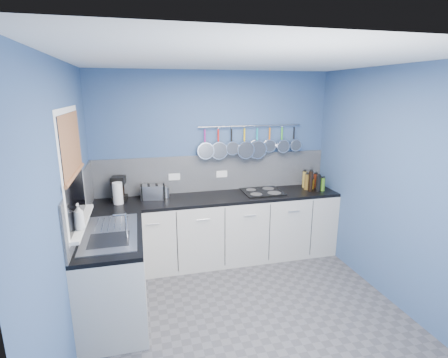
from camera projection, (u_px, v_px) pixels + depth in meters
name	position (u px, v px, depth m)	size (l,w,h in m)	color
floor	(246.00, 313.00, 3.56)	(3.20, 3.00, 0.02)	#47474C
ceiling	(251.00, 58.00, 2.93)	(3.20, 3.00, 0.02)	white
wall_back	(214.00, 165.00, 4.66)	(3.20, 0.02, 2.50)	#354F7A
wall_front	(336.00, 280.00, 1.83)	(3.20, 0.02, 2.50)	#354F7A
wall_left	(66.00, 212.00, 2.86)	(0.02, 3.00, 2.50)	#354F7A
wall_right	(392.00, 187.00, 3.62)	(0.02, 3.00, 2.50)	#354F7A
backsplash_back	(214.00, 173.00, 4.67)	(3.20, 0.02, 0.50)	gray
backsplash_left	(81.00, 201.00, 3.46)	(0.02, 1.80, 0.50)	gray
cabinet_run_back	(219.00, 230.00, 4.58)	(3.20, 0.60, 0.86)	beige
worktop_back	(219.00, 198.00, 4.46)	(3.20, 0.60, 0.04)	black
cabinet_run_left	(114.00, 276.00, 3.42)	(0.60, 1.20, 0.86)	beige
worktop_left	(111.00, 235.00, 3.31)	(0.60, 1.20, 0.04)	black
window_frame	(73.00, 169.00, 3.08)	(0.01, 1.00, 1.10)	white
window_glass	(73.00, 169.00, 3.08)	(0.01, 0.90, 1.00)	black
bamboo_blind	(71.00, 144.00, 3.03)	(0.01, 0.90, 0.55)	#A2633E
window_sill	(82.00, 222.00, 3.21)	(0.10, 0.98, 0.03)	white
sink_unit	(111.00, 233.00, 3.31)	(0.50, 0.95, 0.01)	silver
mixer_tap	(126.00, 226.00, 3.14)	(0.12, 0.08, 0.26)	silver
socket_left	(174.00, 177.00, 4.53)	(0.15, 0.01, 0.09)	white
socket_right	(222.00, 174.00, 4.68)	(0.15, 0.01, 0.09)	white
pot_rail	(251.00, 126.00, 4.59)	(0.02, 0.02, 1.45)	silver
soap_bottle_a	(79.00, 217.00, 2.98)	(0.09, 0.09, 0.24)	white
soap_bottle_b	(80.00, 219.00, 3.01)	(0.08, 0.08, 0.17)	white
paper_towel	(118.00, 193.00, 4.13)	(0.12, 0.12, 0.27)	white
coffee_maker	(119.00, 189.00, 4.25)	(0.17, 0.19, 0.31)	black
toaster	(153.00, 192.00, 4.33)	(0.28, 0.16, 0.18)	silver
canister	(165.00, 192.00, 4.40)	(0.09, 0.09, 0.14)	silver
hob	(262.00, 192.00, 4.64)	(0.53, 0.46, 0.01)	black
pan_0	(205.00, 143.00, 4.48)	(0.23, 0.08, 0.42)	silver
pan_1	(218.00, 143.00, 4.53)	(0.24, 0.08, 0.43)	silver
pan_2	(232.00, 141.00, 4.56)	(0.19, 0.09, 0.38)	silver
pan_3	(244.00, 142.00, 4.61)	(0.24, 0.11, 0.43)	silver
pan_4	(257.00, 142.00, 4.66)	(0.26, 0.07, 0.45)	silver
pan_5	(270.00, 139.00, 4.69)	(0.18, 0.05, 0.37)	silver
pan_6	(282.00, 139.00, 4.74)	(0.19, 0.10, 0.38)	silver
pan_7	(294.00, 138.00, 4.78)	(0.17, 0.10, 0.36)	silver
condiment_0	(315.00, 181.00, 4.87)	(0.07, 0.07, 0.19)	#4C190C
condiment_1	(310.00, 182.00, 4.87)	(0.06, 0.06, 0.15)	#265919
condiment_2	(304.00, 179.00, 4.85)	(0.06, 0.06, 0.23)	olive
condiment_3	(318.00, 185.00, 4.78)	(0.06, 0.06, 0.13)	brown
condiment_4	(312.00, 184.00, 4.79)	(0.07, 0.07, 0.14)	#8C5914
condiment_5	(307.00, 182.00, 4.75)	(0.07, 0.07, 0.22)	brown
condiment_6	(323.00, 184.00, 4.69)	(0.06, 0.06, 0.18)	#3F721E
condiment_7	(318.00, 183.00, 4.67)	(0.07, 0.07, 0.22)	black
condiment_8	(311.00, 181.00, 4.65)	(0.06, 0.06, 0.28)	black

